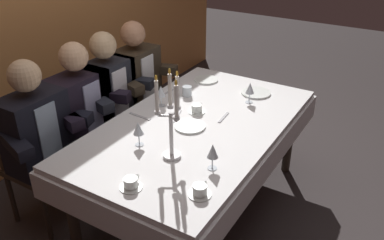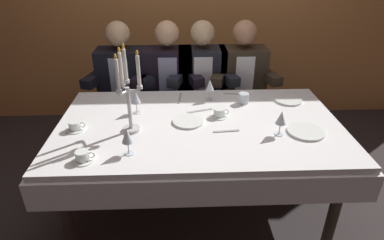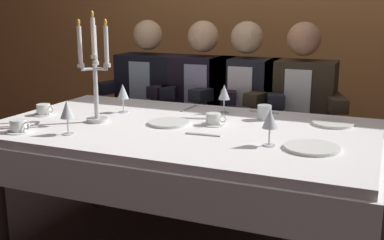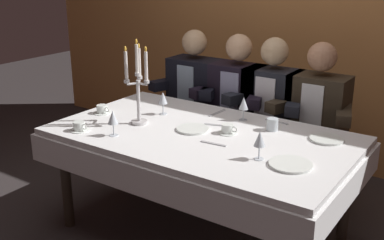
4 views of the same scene
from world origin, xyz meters
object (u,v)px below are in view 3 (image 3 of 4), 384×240
object	(u,v)px
seated_diner_0	(149,91)
wine_glass_0	(270,120)
wine_glass_3	(123,92)
seated_diner_1	(203,95)
wine_glass_1	(67,111)
water_tumbler_0	(264,112)
coffee_cup_1	(214,120)
wine_glass_2	(224,93)
seated_diner_3	(301,102)
coffee_cup_2	(44,110)
dining_table	(181,148)
dinner_plate_0	(312,148)
coffee_cup_0	(19,127)
dinner_plate_2	(333,123)
candelabra	(95,74)
seated_diner_2	(246,98)
dinner_plate_1	(169,123)

from	to	relation	value
seated_diner_0	wine_glass_0	bearing A→B (deg)	-42.90
wine_glass_3	seated_diner_1	xyz separation A→B (m)	(0.21, 0.72, -0.12)
wine_glass_1	water_tumbler_0	distance (m)	1.02
coffee_cup_1	wine_glass_0	bearing A→B (deg)	-36.41
wine_glass_2	seated_diner_3	xyz separation A→B (m)	(0.34, 0.52, -0.12)
wine_glass_2	water_tumbler_0	xyz separation A→B (m)	(0.25, -0.07, -0.08)
coffee_cup_1	wine_glass_3	bearing A→B (deg)	171.87
water_tumbler_0	coffee_cup_2	world-z (taller)	water_tumbler_0
dining_table	coffee_cup_1	xyz separation A→B (m)	(0.14, 0.08, 0.15)
seated_diner_1	seated_diner_3	distance (m)	0.67
dinner_plate_0	seated_diner_3	bearing A→B (deg)	102.54
wine_glass_2	coffee_cup_1	world-z (taller)	wine_glass_2
wine_glass_1	seated_diner_1	bearing A→B (deg)	80.97
coffee_cup_2	water_tumbler_0	bearing A→B (deg)	17.33
dinner_plate_0	water_tumbler_0	bearing A→B (deg)	125.35
wine_glass_0	coffee_cup_2	size ratio (longest dim) A/B	1.24
coffee_cup_0	seated_diner_1	xyz separation A→B (m)	(0.44, 1.30, -0.03)
wine_glass_1	coffee_cup_2	distance (m)	0.49
water_tumbler_0	seated_diner_1	world-z (taller)	seated_diner_1
dinner_plate_2	wine_glass_3	xyz separation A→B (m)	(-1.14, -0.16, 0.11)
wine_glass_0	water_tumbler_0	size ratio (longest dim) A/B	2.06
dinner_plate_0	seated_diner_1	xyz separation A→B (m)	(-0.90, 1.04, -0.01)
wine_glass_0	candelabra	bearing A→B (deg)	174.58
water_tumbler_0	seated_diner_2	xyz separation A→B (m)	(-0.28, 0.59, -0.04)
dinner_plate_0	water_tumbler_0	distance (m)	0.56
dinner_plate_2	coffee_cup_2	xyz separation A→B (m)	(-1.51, -0.39, 0.02)
dinner_plate_2	seated_diner_2	bearing A→B (deg)	138.11
wine_glass_1	coffee_cup_1	size ratio (longest dim) A/B	1.24
candelabra	seated_diner_3	size ratio (longest dim) A/B	0.46
candelabra	wine_glass_0	xyz separation A→B (m)	(0.94, -0.09, -0.14)
dinner_plate_1	seated_diner_3	xyz separation A→B (m)	(0.52, 0.88, -0.01)
water_tumbler_0	seated_diner_2	size ratio (longest dim) A/B	0.06
coffee_cup_0	seated_diner_0	world-z (taller)	seated_diner_0
seated_diner_1	dinner_plate_0	bearing A→B (deg)	-49.12
coffee_cup_0	seated_diner_1	size ratio (longest dim) A/B	0.11
dinner_plate_0	coffee_cup_2	size ratio (longest dim) A/B	1.79
wine_glass_2	seated_diner_2	distance (m)	0.53
dinner_plate_0	wine_glass_2	bearing A→B (deg)	137.50
dining_table	candelabra	distance (m)	0.59
dinner_plate_0	seated_diner_3	xyz separation A→B (m)	(-0.23, 1.04, -0.01)
dining_table	seated_diner_3	bearing A→B (deg)	63.50
wine_glass_1	wine_glass_2	world-z (taller)	same
dinner_plate_0	wine_glass_2	world-z (taller)	wine_glass_2
seated_diner_3	dinner_plate_1	bearing A→B (deg)	-120.50
candelabra	coffee_cup_0	world-z (taller)	candelabra
dining_table	dinner_plate_1	size ratio (longest dim) A/B	9.12
wine_glass_3	coffee_cup_0	size ratio (longest dim) A/B	1.24
seated_diner_3	coffee_cup_1	bearing A→B (deg)	-110.40
wine_glass_2	seated_diner_3	bearing A→B (deg)	56.60
dinner_plate_0	dinner_plate_2	distance (m)	0.48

